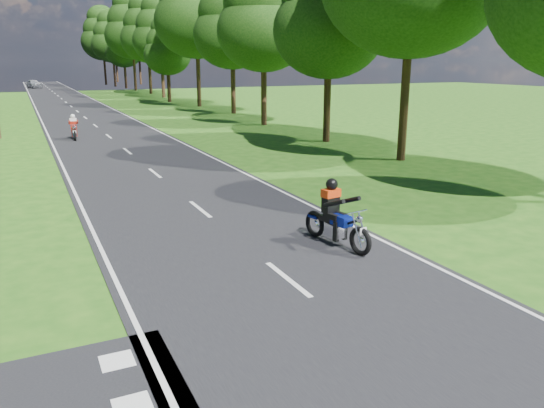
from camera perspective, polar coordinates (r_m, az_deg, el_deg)
ground at (r=9.72m, az=7.18°, el=-12.32°), size 160.00×160.00×0.00m
main_road at (r=57.59m, az=-20.79°, el=9.78°), size 7.00×140.00×0.02m
road_markings at (r=55.72m, az=-20.76°, el=9.65°), size 7.40×140.00×0.01m
treeline at (r=67.67m, az=-21.01°, el=17.45°), size 40.00×115.35×14.78m
rider_near_blue at (r=13.08m, az=7.01°, el=-0.97°), size 1.01×2.09×1.67m
rider_far_red at (r=33.18m, az=-20.55°, el=7.79°), size 0.67×1.76×1.44m
distant_car at (r=98.64m, az=-24.24°, el=11.72°), size 2.51×4.40×1.41m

